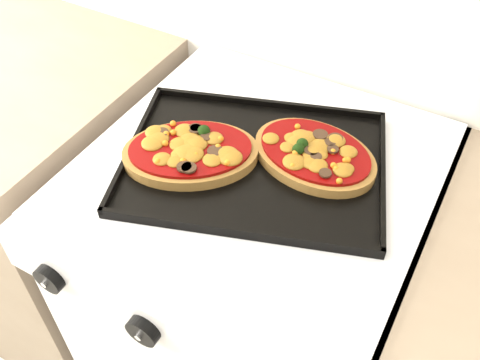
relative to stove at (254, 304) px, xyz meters
The scene contains 7 objects.
stove is the anchor object (origin of this frame).
control_panel 0.51m from the stove, 90.00° to the right, with size 0.60×0.02×0.09m, color white.
knob_left 0.55m from the stove, 120.01° to the right, with size 0.05×0.05×0.02m, color black.
knob_center 0.52m from the stove, 91.91° to the right, with size 0.05×0.05×0.02m, color black.
baking_tray 0.47m from the stove, 154.03° to the right, with size 0.44×0.33×0.02m, color black.
pizza_left 0.50m from the stove, 154.92° to the right, with size 0.23×0.16×0.03m, color #A97A3A, non-canonical shape.
pizza_right 0.49m from the stove, 32.44° to the left, with size 0.22×0.16×0.03m, color #A97A3A, non-canonical shape.
Camera 1 is at (0.34, 1.11, 1.56)m, focal length 40.00 mm.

